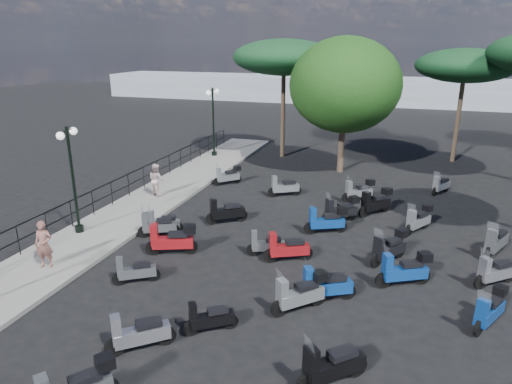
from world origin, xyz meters
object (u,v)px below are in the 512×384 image
(scooter_16, at_px, (376,203))
(scooter_27, at_px, (441,185))
(scooter_1, at_px, (135,271))
(scooter_12, at_px, (331,366))
(scooter_2, at_px, (163,223))
(scooter_7, at_px, (209,319))
(scooter_20, at_px, (341,210))
(scooter_8, at_px, (172,240))
(scooter_15, at_px, (326,221))
(scooter_13, at_px, (300,294))
(pedestrian_far, at_px, (156,180))
(scooter_24, at_px, (495,272))
(scooter_26, at_px, (496,242))
(pine_0, at_px, (465,66))
(scooter_21, at_px, (359,191))
(lamp_post_1, at_px, (72,173))
(scooter_5, at_px, (228,176))
(scooter_18, at_px, (389,248))
(scooter_9, at_px, (267,245))
(pine_2, at_px, (284,57))
(woman, at_px, (44,244))
(broadleaf_tree, at_px, (345,85))
(scooter_3, at_px, (158,226))
(scooter_23, at_px, (490,310))
(lamp_post_2, at_px, (213,117))
(scooter_4, at_px, (226,212))
(scooter_10, at_px, (284,187))
(scooter_0, at_px, (138,334))
(scooter_25, at_px, (404,270))
(scooter_17, at_px, (325,286))
(scooter_19, at_px, (418,220))
(scooter_14, at_px, (287,249))

(scooter_16, relative_size, scooter_27, 1.09)
(scooter_1, xyz_separation_m, scooter_12, (6.63, -2.61, 0.09))
(scooter_2, height_order, scooter_7, scooter_2)
(scooter_20, bearing_deg, scooter_8, 92.99)
(scooter_8, distance_m, scooter_15, 6.12)
(scooter_8, xyz_separation_m, scooter_13, (5.16, -2.12, -0.02))
(pedestrian_far, height_order, scooter_24, pedestrian_far)
(scooter_15, distance_m, scooter_27, 8.18)
(pedestrian_far, height_order, scooter_26, pedestrian_far)
(scooter_20, distance_m, pine_0, 14.73)
(scooter_21, bearing_deg, lamp_post_1, 91.27)
(scooter_2, xyz_separation_m, scooter_5, (0.05, 6.91, 0.06))
(scooter_13, distance_m, scooter_18, 4.51)
(scooter_9, xyz_separation_m, pine_2, (-3.33, 14.57, 5.94))
(woman, xyz_separation_m, scooter_9, (6.65, 3.36, -0.54))
(pedestrian_far, height_order, broadleaf_tree, broadleaf_tree)
(pedestrian_far, height_order, scooter_3, pedestrian_far)
(pine_0, bearing_deg, lamp_post_1, -130.93)
(scooter_23, xyz_separation_m, pine_2, (-10.23, 16.82, 5.87))
(pedestrian_far, height_order, scooter_5, pedestrian_far)
(scooter_1, distance_m, scooter_24, 11.30)
(lamp_post_2, relative_size, scooter_15, 2.67)
(scooter_4, height_order, scooter_10, scooter_4)
(scooter_0, xyz_separation_m, scooter_20, (3.51, 10.10, 0.05))
(scooter_15, relative_size, scooter_25, 0.99)
(pedestrian_far, height_order, scooter_10, pedestrian_far)
(scooter_4, distance_m, scooter_23, 10.51)
(scooter_8, height_order, scooter_9, scooter_8)
(lamp_post_1, height_order, scooter_15, lamp_post_1)
(scooter_5, bearing_deg, lamp_post_2, -14.59)
(scooter_24, distance_m, pine_2, 18.89)
(scooter_16, distance_m, pine_2, 12.75)
(scooter_0, distance_m, broadleaf_tree, 18.78)
(scooter_24, bearing_deg, pedestrian_far, 34.21)
(lamp_post_2, height_order, scooter_3, lamp_post_2)
(scooter_15, height_order, broadleaf_tree, broadleaf_tree)
(scooter_24, bearing_deg, scooter_18, 39.44)
(lamp_post_2, relative_size, scooter_23, 2.95)
(scooter_10, height_order, scooter_24, scooter_10)
(scooter_17, bearing_deg, scooter_20, -23.70)
(scooter_1, xyz_separation_m, scooter_2, (-1.13, 3.82, 0.01))
(lamp_post_1, xyz_separation_m, scooter_10, (6.45, 7.15, -2.07))
(scooter_19, distance_m, broadleaf_tree, 10.15)
(scooter_8, relative_size, broadleaf_tree, 0.23)
(lamp_post_2, height_order, scooter_13, lamp_post_2)
(scooter_20, bearing_deg, broadleaf_tree, -32.06)
(lamp_post_2, relative_size, scooter_0, 3.10)
(scooter_3, xyz_separation_m, scooter_25, (9.21, -0.96, 0.09))
(lamp_post_2, height_order, scooter_0, lamp_post_2)
(scooter_14, height_order, scooter_20, scooter_20)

